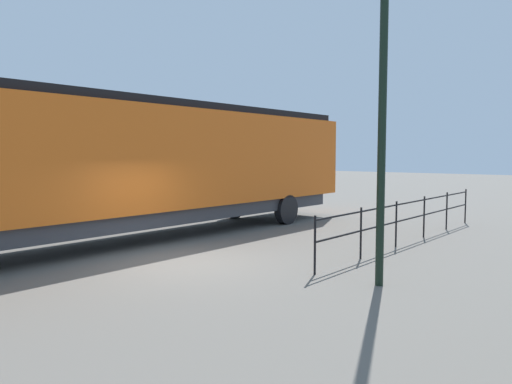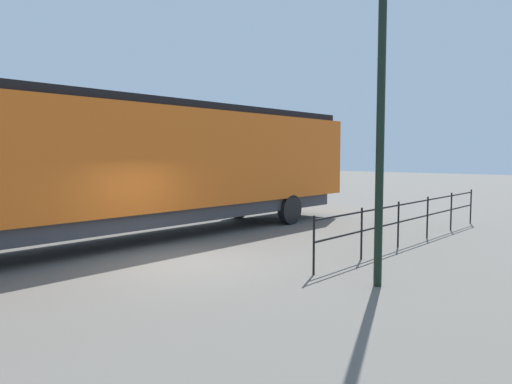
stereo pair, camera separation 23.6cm
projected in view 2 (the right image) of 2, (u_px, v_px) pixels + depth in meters
ground_plane at (183, 263)px, 11.74m from camera, size 120.00×120.00×0.00m
locomotive at (151, 162)px, 14.97m from camera, size 2.98×18.30×4.23m
lamp_post at (382, 44)px, 9.32m from camera, size 0.59×0.59×6.31m
platform_fence at (414, 214)px, 14.42m from camera, size 0.05×10.49×1.30m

